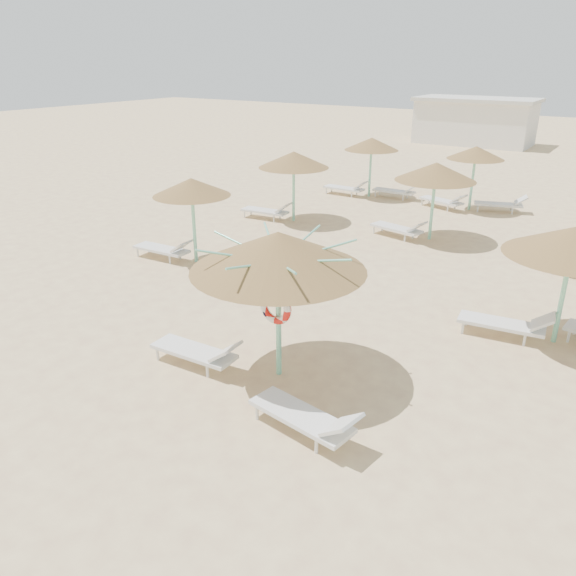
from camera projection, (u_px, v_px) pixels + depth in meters
The scene contains 6 objects.
ground at pixel (261, 376), 11.40m from camera, with size 120.00×120.00×0.00m, color #E0C588.
main_palapa at pixel (278, 252), 10.49m from camera, with size 3.37×3.37×3.02m.
lounger_main_a at pixel (199, 351), 11.63m from camera, with size 2.05×0.70×0.74m.
lounger_main_b at pixel (307, 417), 9.49m from camera, with size 2.15×0.94×0.75m.
palapa_field at pixel (456, 177), 18.68m from camera, with size 15.84×14.26×2.72m.
service_hut at pixel (475, 121), 40.84m from camera, with size 8.40×4.40×3.25m.
Camera 1 is at (5.85, -7.93, 6.02)m, focal length 35.00 mm.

